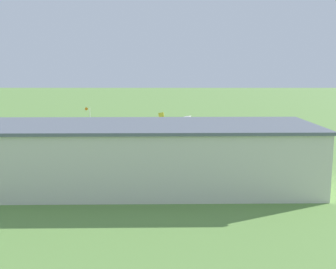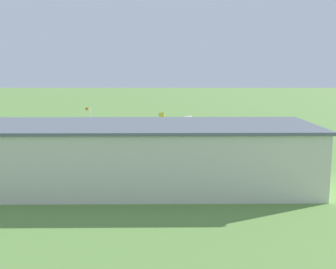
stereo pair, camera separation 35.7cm
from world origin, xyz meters
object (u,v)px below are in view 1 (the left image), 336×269
object	(u,v)px
car_green	(36,154)
person_at_fence_line	(66,152)
biplane	(178,124)
hangar	(147,156)
person_near_hangar_door	(257,149)
windsock	(87,111)

from	to	relation	value
car_green	person_at_fence_line	distance (m)	4.54
biplane	car_green	bearing A→B (deg)	41.37
biplane	person_at_fence_line	distance (m)	25.71
hangar	biplane	distance (m)	34.49
person_near_hangar_door	person_at_fence_line	distance (m)	30.51
biplane	windsock	bearing A→B (deg)	-7.17
person_near_hangar_door	car_green	bearing A→B (deg)	6.46
biplane	hangar	bearing A→B (deg)	83.05
biplane	person_at_fence_line	world-z (taller)	biplane
person_near_hangar_door	windsock	distance (m)	36.17
car_green	person_at_fence_line	bearing A→B (deg)	-167.00
biplane	car_green	distance (m)	29.61
car_green	biplane	bearing A→B (deg)	-138.63
biplane	car_green	xyz separation A→B (m)	(22.17, 19.52, -1.94)
car_green	windsock	xyz separation A→B (m)	(-3.68, -21.85, 4.36)
biplane	person_near_hangar_door	world-z (taller)	biplane
hangar	person_at_fence_line	bearing A→B (deg)	-49.17
hangar	person_at_fence_line	size ratio (longest dim) A/B	23.79
person_at_fence_line	windsock	world-z (taller)	windsock
hangar	person_at_fence_line	world-z (taller)	hangar
biplane	person_at_fence_line	xyz separation A→B (m)	(17.75, 18.50, -1.95)
car_green	person_near_hangar_door	bearing A→B (deg)	-173.54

